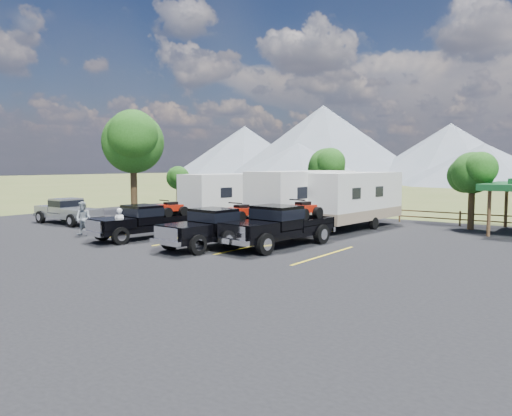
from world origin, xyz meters
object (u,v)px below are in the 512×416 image
Objects in this scene: rig_right at (280,224)px; trailer_center at (303,199)px; rig_left at (146,220)px; trailer_left at (236,198)px; trailer_right at (354,199)px; person_b at (83,219)px; rig_center at (217,226)px; tree_big_nw at (133,142)px; pickup_silver at (68,211)px; person_a at (120,225)px.

rig_right is 0.67× the size of trailer_center.
rig_left is 0.91× the size of rig_right.
trailer_right reaches higher than trailer_left.
trailer_right is at bearing 29.24° from trailer_left.
rig_center is at bearing -9.48° from person_b.
rig_left is at bearing -119.64° from trailer_right.
trailer_left is (8.32, 1.58, -3.81)m from tree_big_nw.
trailer_right is 1.75× the size of pickup_silver.
pickup_silver is (-9.18, -6.50, -0.86)m from trailer_left.
rig_left is 1.10× the size of pickup_silver.
person_a is at bearing -23.70° from person_b.
trailer_right is at bearing 15.33° from tree_big_nw.
trailer_right reaches higher than rig_left.
tree_big_nw is 16.80m from rig_right.
tree_big_nw is 10.07m from person_b.
tree_big_nw is at bearing -160.38° from trailer_left.
trailer_left is at bearing -173.16° from trailer_center.
rig_center is at bearing -135.30° from rig_right.
person_a is 3.47m from person_b.
tree_big_nw is at bearing 161.25° from rig_center.
pickup_silver is (-0.86, -4.93, -4.67)m from tree_big_nw.
pickup_silver is 6.21m from person_b.
person_b is at bearing -27.24° from person_a.
trailer_center is 15.74m from pickup_silver.
rig_right is 1.20× the size of pickup_silver.
trailer_left is at bearing 148.27° from rig_right.
tree_big_nw is 15.27m from rig_center.
person_b is at bearing -163.98° from rig_center.
trailer_center reaches higher than person_a.
trailer_center is 5.90× the size of person_a.
trailer_center reaches higher than pickup_silver.
tree_big_nw is 13.92m from trailer_center.
trailer_center reaches higher than trailer_left.
person_b is (-3.57, -9.16, -0.80)m from trailer_left.
pickup_silver is (-16.41, -9.19, -0.92)m from trailer_right.
rig_left is at bearing -171.89° from rig_center.
trailer_right is at bearing 96.96° from rig_right.
trailer_right is at bearing 48.68° from trailer_center.
rig_right is 16.52m from pickup_silver.
rig_center is 5.36m from person_a.
trailer_center is (-2.37, 6.08, 0.79)m from rig_right.
tree_big_nw is 11.42m from rig_left.
pickup_silver is at bearing -171.01° from rig_right.
trailer_left reaches higher than person_b.
trailer_left reaches higher than rig_center.
person_a is (-7.43, -3.67, -0.20)m from rig_right.
person_a reaches higher than pickup_silver.
trailer_right is 5.73× the size of person_a.
trailer_right is (15.55, 4.26, -3.75)m from tree_big_nw.
trailer_right is (2.29, 10.30, 0.81)m from rig_center.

